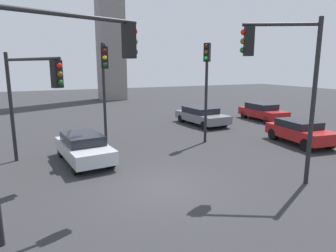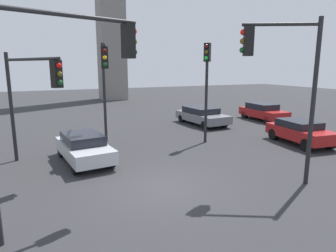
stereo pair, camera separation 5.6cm
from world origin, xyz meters
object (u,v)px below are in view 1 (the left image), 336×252
at_px(traffic_light_1, 104,74).
at_px(traffic_light_2, 206,75).
at_px(car_4, 202,115).
at_px(car_3, 84,147).
at_px(traffic_light_4, 31,87).
at_px(car_1, 262,111).
at_px(traffic_light_3, 64,71).
at_px(traffic_light_0, 284,70).
at_px(car_2, 300,131).

distance_m(traffic_light_1, traffic_light_2, 5.55).
distance_m(traffic_light_1, car_4, 9.38).
bearing_deg(car_3, traffic_light_2, 89.92).
bearing_deg(traffic_light_4, traffic_light_1, 94.35).
xyz_separation_m(traffic_light_4, car_1, (16.98, 5.20, -2.78)).
distance_m(traffic_light_3, car_3, 6.46).
relative_size(traffic_light_0, traffic_light_4, 1.21).
height_order(car_3, car_4, same).
relative_size(traffic_light_3, car_4, 1.24).
distance_m(traffic_light_1, traffic_light_4, 4.11).
relative_size(traffic_light_3, car_1, 1.36).
xyz_separation_m(car_1, car_3, (-15.02, -4.96, -0.03)).
xyz_separation_m(traffic_light_3, traffic_light_4, (-0.76, 5.05, -0.70)).
xyz_separation_m(car_3, car_4, (9.58, 5.49, 0.00)).
bearing_deg(car_1, traffic_light_4, -70.31).
bearing_deg(car_2, car_1, 160.05).
distance_m(traffic_light_1, car_3, 4.06).
relative_size(traffic_light_3, car_2, 1.42).
height_order(traffic_light_1, car_4, traffic_light_1).
xyz_separation_m(traffic_light_2, traffic_light_4, (-8.89, -0.97, -0.35)).
height_order(traffic_light_1, car_3, traffic_light_1).
distance_m(traffic_light_1, car_2, 11.23).
distance_m(traffic_light_4, car_4, 13.18).
xyz_separation_m(traffic_light_0, car_4, (3.46, 11.10, -3.49)).
bearing_deg(car_4, car_3, -64.02).
bearing_deg(traffic_light_4, car_2, 55.81).
distance_m(traffic_light_2, car_2, 6.17).
relative_size(traffic_light_2, car_2, 1.35).
bearing_deg(traffic_light_0, traffic_light_1, -30.40).
bearing_deg(car_1, traffic_light_1, -74.68).
height_order(traffic_light_3, car_1, traffic_light_3).
bearing_deg(car_2, traffic_light_3, -67.96).
height_order(traffic_light_0, traffic_light_3, traffic_light_0).
height_order(traffic_light_0, traffic_light_1, traffic_light_0).
xyz_separation_m(car_2, car_3, (-11.62, 1.79, -0.03)).
bearing_deg(car_4, traffic_light_2, -32.88).
height_order(traffic_light_3, traffic_light_4, traffic_light_3).
bearing_deg(car_3, car_4, 113.70).
height_order(traffic_light_4, car_1, traffic_light_4).
relative_size(traffic_light_0, traffic_light_2, 1.07).
relative_size(car_1, car_4, 0.92).
bearing_deg(traffic_light_3, car_2, -1.46).
xyz_separation_m(car_1, car_4, (-5.45, 0.52, -0.03)).
relative_size(traffic_light_4, car_1, 1.14).
distance_m(traffic_light_1, car_1, 14.21).
bearing_deg(car_3, traffic_light_4, -89.12).
relative_size(traffic_light_1, car_1, 1.30).
relative_size(traffic_light_1, car_3, 1.33).
relative_size(traffic_light_1, car_2, 1.36).
xyz_separation_m(traffic_light_1, car_2, (10.10, -3.72, -3.20)).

